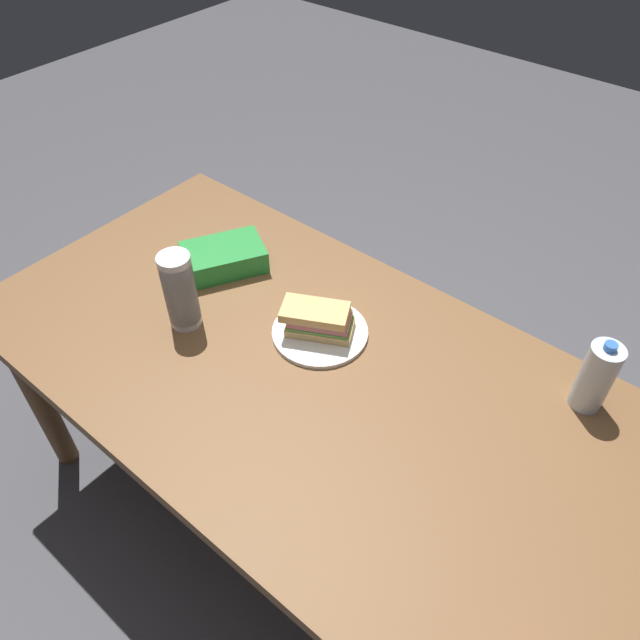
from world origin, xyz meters
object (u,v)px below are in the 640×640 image
(dining_table, at_px, (306,388))
(plastic_cup_stack, at_px, (180,291))
(paper_plate, at_px, (320,332))
(water_bottle_tall, at_px, (596,377))
(chip_bag, at_px, (224,257))
(sandwich, at_px, (318,319))

(dining_table, bearing_deg, plastic_cup_stack, 12.78)
(paper_plate, xyz_separation_m, water_bottle_tall, (-0.62, -0.22, 0.09))
(paper_plate, height_order, chip_bag, chip_bag)
(paper_plate, distance_m, plastic_cup_stack, 0.37)
(dining_table, relative_size, paper_plate, 7.03)
(paper_plate, relative_size, plastic_cup_stack, 1.14)
(sandwich, height_order, chip_bag, sandwich)
(dining_table, xyz_separation_m, water_bottle_tall, (-0.58, -0.33, 0.18))
(paper_plate, xyz_separation_m, plastic_cup_stack, (0.30, 0.19, 0.10))
(plastic_cup_stack, bearing_deg, paper_plate, -147.61)
(paper_plate, height_order, plastic_cup_stack, plastic_cup_stack)
(plastic_cup_stack, bearing_deg, dining_table, -167.22)
(paper_plate, distance_m, chip_bag, 0.39)
(paper_plate, xyz_separation_m, sandwich, (0.00, 0.00, 0.05))
(paper_plate, bearing_deg, dining_table, 111.70)
(paper_plate, bearing_deg, sandwich, 53.97)
(chip_bag, bearing_deg, dining_table, 100.83)
(dining_table, distance_m, chip_bag, 0.48)
(dining_table, distance_m, paper_plate, 0.15)
(dining_table, height_order, paper_plate, paper_plate)
(chip_bag, bearing_deg, paper_plate, 114.49)
(water_bottle_tall, bearing_deg, dining_table, 29.92)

